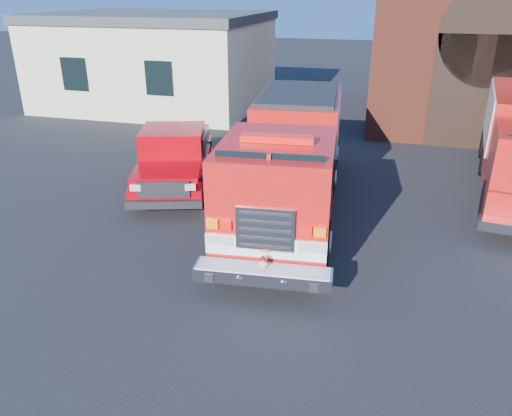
# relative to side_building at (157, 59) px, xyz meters

# --- Properties ---
(ground) EXTENTS (100.00, 100.00, 0.00)m
(ground) POSITION_rel_side_building_xyz_m (9.00, -13.00, -2.20)
(ground) COLOR black
(ground) RESTS_ON ground
(side_building) EXTENTS (10.20, 8.20, 4.35)m
(side_building) POSITION_rel_side_building_xyz_m (0.00, 0.00, 0.00)
(side_building) COLOR #E8E9C1
(side_building) RESTS_ON ground
(fire_engine) EXTENTS (3.29, 9.02, 2.72)m
(fire_engine) POSITION_rel_side_building_xyz_m (9.05, -11.04, -0.79)
(fire_engine) COLOR black
(fire_engine) RESTS_ON ground
(pickup_truck) EXTENTS (3.43, 5.69, 1.76)m
(pickup_truck) POSITION_rel_side_building_xyz_m (5.38, -10.18, -1.37)
(pickup_truck) COLOR black
(pickup_truck) RESTS_ON ground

